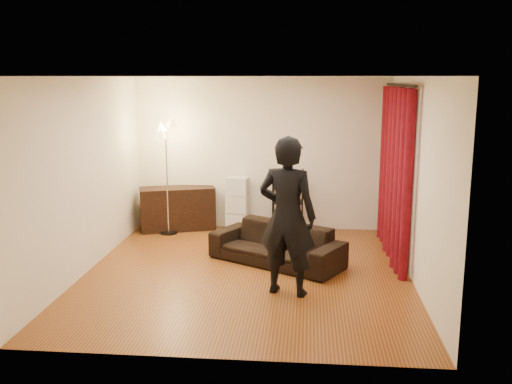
# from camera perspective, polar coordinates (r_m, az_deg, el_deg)

# --- Properties ---
(floor) EXTENTS (5.00, 5.00, 0.00)m
(floor) POSITION_cam_1_polar(r_m,az_deg,el_deg) (8.06, -0.91, -8.09)
(floor) COLOR #94551A
(floor) RESTS_ON ground
(ceiling) EXTENTS (5.00, 5.00, 0.00)m
(ceiling) POSITION_cam_1_polar(r_m,az_deg,el_deg) (7.60, -0.98, 11.47)
(ceiling) COLOR white
(ceiling) RESTS_ON ground
(wall_back) EXTENTS (5.00, 0.00, 5.00)m
(wall_back) POSITION_cam_1_polar(r_m,az_deg,el_deg) (10.18, 0.58, 3.82)
(wall_back) COLOR white
(wall_back) RESTS_ON ground
(wall_front) EXTENTS (5.00, 0.00, 5.00)m
(wall_front) POSITION_cam_1_polar(r_m,az_deg,el_deg) (5.30, -3.88, -3.28)
(wall_front) COLOR white
(wall_front) RESTS_ON ground
(wall_left) EXTENTS (0.00, 5.00, 5.00)m
(wall_left) POSITION_cam_1_polar(r_m,az_deg,el_deg) (8.27, -16.64, 1.59)
(wall_left) COLOR white
(wall_left) RESTS_ON ground
(wall_right) EXTENTS (0.00, 5.00, 5.00)m
(wall_right) POSITION_cam_1_polar(r_m,az_deg,el_deg) (7.81, 15.71, 1.08)
(wall_right) COLOR white
(wall_right) RESTS_ON ground
(curtain_rod) EXTENTS (0.04, 2.65, 0.04)m
(curtain_rod) POSITION_cam_1_polar(r_m,az_deg,el_deg) (8.78, 14.19, 10.33)
(curtain_rod) COLOR black
(curtain_rod) RESTS_ON wall_right
(curtain) EXTENTS (0.22, 2.65, 2.55)m
(curtain) POSITION_cam_1_polar(r_m,az_deg,el_deg) (8.89, 13.65, 1.91)
(curtain) COLOR maroon
(curtain) RESTS_ON ground
(sofa) EXTENTS (2.09, 1.66, 0.58)m
(sofa) POSITION_cam_1_polar(r_m,az_deg,el_deg) (8.39, 2.07, -5.25)
(sofa) COLOR black
(sofa) RESTS_ON ground
(person) EXTENTS (0.83, 0.65, 2.00)m
(person) POSITION_cam_1_polar(r_m,az_deg,el_deg) (7.06, 3.14, -2.45)
(person) COLOR black
(person) RESTS_ON ground
(media_cabinet) EXTENTS (1.40, 0.87, 0.77)m
(media_cabinet) POSITION_cam_1_polar(r_m,az_deg,el_deg) (10.31, -7.84, -1.64)
(media_cabinet) COLOR black
(media_cabinet) RESTS_ON ground
(storage_boxes) EXTENTS (0.42, 0.36, 0.96)m
(storage_boxes) POSITION_cam_1_polar(r_m,az_deg,el_deg) (10.17, -1.85, -1.16)
(storage_boxes) COLOR silver
(storage_boxes) RESTS_ON ground
(wire_shelf) EXTENTS (0.57, 0.45, 1.12)m
(wire_shelf) POSITION_cam_1_polar(r_m,az_deg,el_deg) (9.96, 3.20, -0.98)
(wire_shelf) COLOR black
(wire_shelf) RESTS_ON ground
(floor_lamp) EXTENTS (0.37, 0.37, 1.97)m
(floor_lamp) POSITION_cam_1_polar(r_m,az_deg,el_deg) (9.93, -8.89, 1.37)
(floor_lamp) COLOR silver
(floor_lamp) RESTS_ON ground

